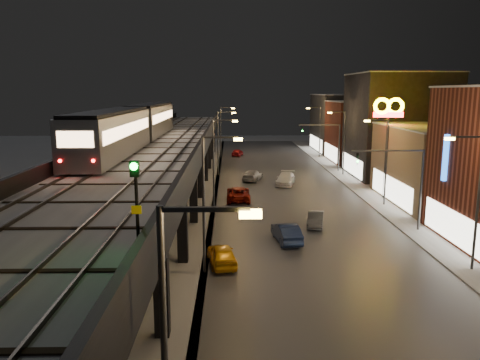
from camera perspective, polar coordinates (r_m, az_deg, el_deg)
name	(u,v)px	position (r m, az deg, el deg)	size (l,w,h in m)	color
road_surface	(288,197)	(52.73, 5.91, -2.10)	(17.00, 120.00, 0.06)	#46474D
sidewalk_right	(377,196)	(54.86, 16.33, -1.94)	(4.00, 120.00, 0.14)	#9FA1A8
under_viaduct_pavement	(168,198)	(52.80, -8.80, -2.15)	(11.00, 120.00, 0.06)	#9FA1A8
elevated_viaduct	(162,152)	(48.75, -9.47, 3.43)	(9.00, 100.00, 6.30)	black
viaduct_trackbed	(162,144)	(48.78, -9.49, 4.34)	(8.40, 100.00, 0.32)	#B2B7C1
viaduct_parapet_streetside	(204,139)	(48.33, -4.36, 4.95)	(0.30, 100.00, 1.10)	black
viaduct_parapet_far	(119,140)	(49.58, -14.49, 4.79)	(0.30, 100.00, 1.10)	black
building_c	(449,165)	(53.77, 24.13, 1.65)	(12.20, 15.20, 8.16)	#7B664D
building_d	(397,126)	(68.17, 18.63, 6.30)	(12.20, 13.20, 14.16)	black
building_e	(367,132)	(81.59, 15.24, 5.72)	(12.20, 12.20, 10.16)	brown
building_f	(347,123)	(95.03, 12.89, 6.79)	(12.20, 16.20, 11.16)	#2C2C2C
streetlight_left_0	(175,348)	(12.86, -7.94, -19.61)	(2.57, 0.28, 9.00)	#38383A
streetlight_left_1	(208,195)	(29.76, -3.95, -1.84)	(2.57, 0.28, 9.00)	#38383A
streetlight_right_1	(475,194)	(33.62, 26.71, -1.51)	(2.56, 0.28, 9.00)	#38383A
streetlight_left_2	(216,156)	(47.48, -2.93, 2.90)	(2.57, 0.28, 9.00)	#38383A
streetlight_right_2	(384,156)	(49.99, 17.16, 2.83)	(2.56, 0.28, 9.00)	#38383A
streetlight_left_3	(220,139)	(65.35, -2.46, 5.06)	(2.57, 0.28, 9.00)	#38383A
streetlight_right_3	(342,138)	(67.19, 12.38, 4.98)	(2.56, 0.28, 9.00)	#38383A
streetlight_left_4	(222,129)	(83.27, -2.19, 6.29)	(2.57, 0.28, 9.00)	#38383A
streetlight_right_4	(319,128)	(84.73, 9.55, 6.23)	(2.56, 0.28, 9.00)	#38383A
traffic_light_rig_a	(408,179)	(41.43, 19.79, 0.09)	(6.10, 0.34, 7.00)	#38383A
traffic_light_rig_b	(331,141)	(69.98, 11.08, 4.64)	(6.10, 0.34, 7.00)	#38383A
subway_train	(136,125)	(48.44, -12.60, 6.60)	(3.03, 37.29, 3.62)	gray
rail_signal	(136,186)	(15.70, -12.62, -0.71)	(0.33, 0.42, 2.88)	black
car_taxi	(222,255)	(32.26, -2.23, -9.16)	(1.71, 4.25, 1.45)	gold
car_near_white	(286,233)	(37.14, 5.67, -6.47)	(1.58, 4.53, 1.49)	#19274A
car_mid_silver	(238,194)	(50.72, -0.21, -1.72)	(2.48, 5.39, 1.50)	maroon
car_mid_dark	(253,176)	(62.02, 1.54, 0.53)	(1.97, 4.85, 1.41)	#9B9CA1
car_far_white	(237,153)	(85.59, -0.32, 3.35)	(1.58, 3.92, 1.34)	maroon
car_onc_silver	(315,220)	(41.68, 9.19, -4.81)	(1.32, 3.78, 1.25)	#54565A
car_onc_white	(286,179)	(59.51, 5.58, 0.09)	(2.10, 5.15, 1.50)	white
sign_mcdonalds	(388,116)	(53.09, 17.62, 7.48)	(3.28, 0.54, 11.05)	#38383A
sign_carwash	(453,166)	(40.37, 24.50, 1.58)	(1.63, 0.35, 8.43)	#38383A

